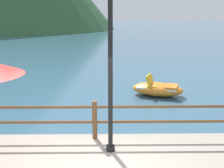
{
  "coord_description": "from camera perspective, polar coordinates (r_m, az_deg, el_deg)",
  "views": [
    {
      "loc": [
        0.33,
        -4.71,
        3.34
      ],
      "look_at": [
        0.46,
        5.0,
        0.9
      ],
      "focal_mm": 44.53,
      "sensor_mm": 36.0,
      "label": 1
    }
  ],
  "objects": [
    {
      "name": "ground_plane",
      "position": [
        44.83,
        -1.23,
        9.84
      ],
      "size": [
        200.0,
        200.0,
        0.0
      ],
      "primitive_type": "plane",
      "color": "#38607A"
    },
    {
      "name": "dock_railing",
      "position": [
        6.69,
        -3.59,
        -6.53
      ],
      "size": [
        23.92,
        0.12,
        0.95
      ],
      "color": "brown",
      "rests_on": "promenade_dock"
    },
    {
      "name": "pedal_boat_0",
      "position": [
        11.86,
        9.35,
        -0.98
      ],
      "size": [
        2.39,
        1.81,
        0.87
      ],
      "color": "orange",
      "rests_on": "ground"
    },
    {
      "name": "lamp_post",
      "position": [
        5.63,
        -0.35,
        11.47
      ],
      "size": [
        0.28,
        0.28,
        4.49
      ],
      "color": "black",
      "rests_on": "promenade_dock"
    }
  ]
}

